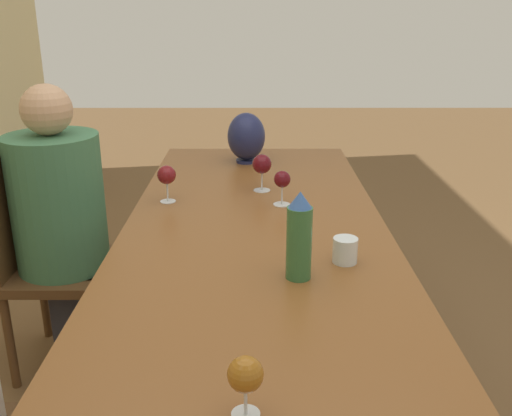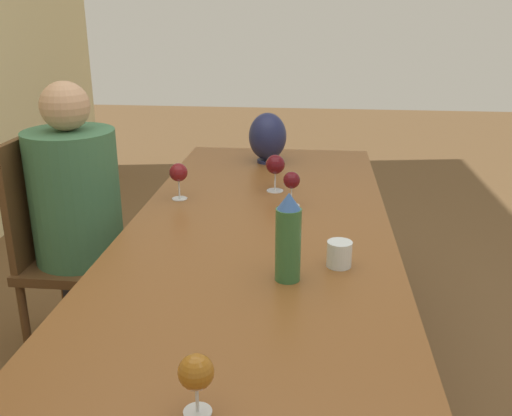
% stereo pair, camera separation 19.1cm
% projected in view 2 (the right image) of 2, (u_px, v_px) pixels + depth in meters
% --- Properties ---
extents(dining_table, '(2.71, 0.94, 0.73)m').
position_uv_depth(dining_table, '(253.00, 266.00, 1.86)').
color(dining_table, brown).
rests_on(dining_table, ground_plane).
extents(water_bottle, '(0.07, 0.07, 0.26)m').
position_uv_depth(water_bottle, '(288.00, 238.00, 1.59)').
color(water_bottle, '#336638').
rests_on(water_bottle, dining_table).
extents(water_tumbler, '(0.08, 0.08, 0.08)m').
position_uv_depth(water_tumbler, '(339.00, 254.00, 1.70)').
color(water_tumbler, silver).
rests_on(water_tumbler, dining_table).
extents(vase, '(0.19, 0.19, 0.25)m').
position_uv_depth(vase, '(268.00, 137.00, 2.81)').
color(vase, '#1E234C').
rests_on(vase, dining_table).
extents(wine_glass_0, '(0.08, 0.08, 0.16)m').
position_uv_depth(wine_glass_0, '(275.00, 165.00, 2.37)').
color(wine_glass_0, silver).
rests_on(wine_glass_0, dining_table).
extents(wine_glass_1, '(0.07, 0.07, 0.14)m').
position_uv_depth(wine_glass_1, '(292.00, 182.00, 2.20)').
color(wine_glass_1, silver).
rests_on(wine_glass_1, dining_table).
extents(wine_glass_2, '(0.07, 0.07, 0.15)m').
position_uv_depth(wine_glass_2, '(178.00, 173.00, 2.27)').
color(wine_glass_2, silver).
rests_on(wine_glass_2, dining_table).
extents(wine_glass_3, '(0.07, 0.07, 0.13)m').
position_uv_depth(wine_glass_3, '(196.00, 373.00, 1.07)').
color(wine_glass_3, silver).
rests_on(wine_glass_3, dining_table).
extents(chair_far, '(0.44, 0.44, 0.97)m').
position_uv_depth(chair_far, '(63.00, 244.00, 2.43)').
color(chair_far, brown).
rests_on(chair_far, ground_plane).
extents(person_far, '(0.37, 0.37, 1.20)m').
position_uv_depth(person_far, '(81.00, 218.00, 2.38)').
color(person_far, '#2D2D38').
rests_on(person_far, ground_plane).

